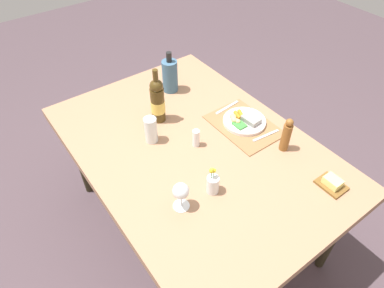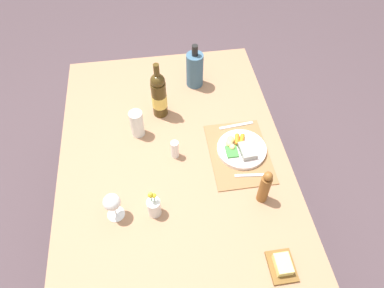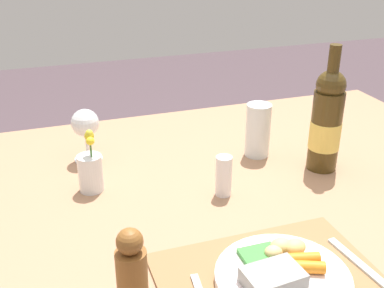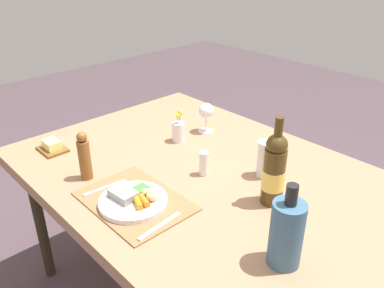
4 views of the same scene
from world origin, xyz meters
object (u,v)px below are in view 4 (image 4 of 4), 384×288
(flower_vase, at_px, (178,131))
(cooler_bottle, at_px, (286,233))
(salt_shaker, at_px, (203,163))
(pepper_mill, at_px, (84,157))
(dining_table, at_px, (205,184))
(butter_dish, at_px, (52,147))
(dinner_plate, at_px, (134,200))
(water_tumbler, at_px, (265,161))
(wine_bottle, at_px, (274,170))
(wine_glass, at_px, (206,112))
(knife, at_px, (160,226))
(fork, at_px, (105,188))

(flower_vase, relative_size, cooler_bottle, 0.59)
(salt_shaker, distance_m, pepper_mill, 0.46)
(dining_table, bearing_deg, pepper_mill, -128.83)
(salt_shaker, distance_m, butter_dish, 0.69)
(dinner_plate, bearing_deg, butter_dish, -177.52)
(water_tumbler, distance_m, pepper_mill, 0.69)
(butter_dish, relative_size, wine_bottle, 0.40)
(wine_glass, bearing_deg, water_tumbler, -14.94)
(knife, bearing_deg, water_tumbler, 81.49)
(pepper_mill, height_order, cooler_bottle, cooler_bottle)
(water_tumbler, distance_m, wine_glass, 0.46)
(dinner_plate, relative_size, flower_vase, 1.56)
(dining_table, xyz_separation_m, wine_bottle, (0.29, 0.03, 0.18))
(water_tumbler, xyz_separation_m, butter_dish, (-0.76, -0.51, -0.05))
(dining_table, bearing_deg, dinner_plate, -93.48)
(salt_shaker, height_order, cooler_bottle, cooler_bottle)
(dining_table, xyz_separation_m, salt_shaker, (-0.00, -0.01, 0.10))
(salt_shaker, relative_size, pepper_mill, 0.50)
(flower_vase, bearing_deg, knife, -46.67)
(water_tumbler, bearing_deg, salt_shaker, -135.28)
(dining_table, bearing_deg, knife, -67.79)
(wine_glass, distance_m, wine_bottle, 0.62)
(water_tumbler, height_order, wine_glass, water_tumbler)
(water_tumbler, height_order, cooler_bottle, cooler_bottle)
(knife, bearing_deg, fork, 176.17)
(dining_table, height_order, pepper_mill, pepper_mill)
(dining_table, height_order, water_tumbler, water_tumbler)
(wine_glass, height_order, flower_vase, flower_vase)
(salt_shaker, height_order, pepper_mill, pepper_mill)
(knife, relative_size, cooler_bottle, 0.69)
(dining_table, height_order, wine_glass, wine_glass)
(dining_table, relative_size, salt_shaker, 15.92)
(dinner_plate, bearing_deg, cooler_bottle, 16.17)
(dining_table, distance_m, flower_vase, 0.33)
(pepper_mill, xyz_separation_m, cooler_bottle, (0.79, 0.18, 0.01))
(wine_glass, height_order, wine_bottle, wine_bottle)
(dining_table, distance_m, pepper_mill, 0.48)
(dinner_plate, relative_size, wine_glass, 1.66)
(fork, relative_size, wine_glass, 1.18)
(fork, relative_size, knife, 0.95)
(dining_table, bearing_deg, wine_glass, 134.90)
(fork, relative_size, water_tumbler, 1.16)
(water_tumbler, height_order, flower_vase, flower_vase)
(fork, relative_size, pepper_mill, 0.87)
(flower_vase, distance_m, pepper_mill, 0.47)
(wine_bottle, relative_size, cooler_bottle, 1.24)
(dining_table, relative_size, wine_bottle, 4.83)
(fork, distance_m, wine_glass, 0.64)
(wine_glass, relative_size, wine_bottle, 0.44)
(dining_table, relative_size, wine_glass, 10.87)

